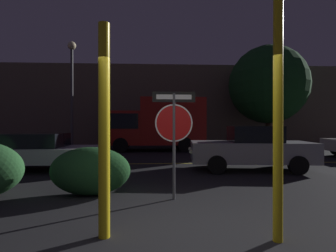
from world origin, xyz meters
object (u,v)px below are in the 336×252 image
(passing_car_3, at_px, (251,148))
(hedge_bush_2, at_px, (90,171))
(stop_sign, at_px, (174,123))
(yellow_pole_right, at_px, (278,108))
(delivery_truck, at_px, (153,123))
(tree_0, at_px, (268,85))
(yellow_pole_left, at_px, (104,130))
(passing_car_2, at_px, (41,151))
(street_lamp, at_px, (72,76))

(passing_car_3, bearing_deg, hedge_bush_2, 127.91)
(stop_sign, distance_m, yellow_pole_right, 2.41)
(delivery_truck, xyz_separation_m, tree_0, (7.82, 1.63, 2.66))
(yellow_pole_left, height_order, hedge_bush_2, yellow_pole_left)
(passing_car_2, bearing_deg, delivery_truck, 149.08)
(yellow_pole_left, relative_size, hedge_bush_2, 1.68)
(yellow_pole_left, height_order, tree_0, tree_0)
(stop_sign, bearing_deg, passing_car_2, 137.68)
(yellow_pole_left, distance_m, tree_0, 16.46)
(yellow_pole_right, xyz_separation_m, hedge_bush_2, (-3.09, 2.48, -1.25))
(yellow_pole_right, bearing_deg, street_lamp, 117.83)
(delivery_truck, bearing_deg, tree_0, -80.11)
(hedge_bush_2, distance_m, passing_car_2, 4.15)
(delivery_truck, height_order, street_lamp, street_lamp)
(yellow_pole_right, relative_size, tree_0, 0.51)
(yellow_pole_left, xyz_separation_m, passing_car_2, (-3.22, 5.55, -0.84))
(stop_sign, height_order, yellow_pole_left, yellow_pole_left)
(passing_car_2, bearing_deg, stop_sign, 48.37)
(stop_sign, relative_size, passing_car_3, 0.53)
(yellow_pole_right, height_order, passing_car_2, yellow_pole_right)
(stop_sign, relative_size, yellow_pole_left, 0.76)
(yellow_pole_left, distance_m, yellow_pole_right, 2.39)
(stop_sign, height_order, passing_car_2, stop_sign)
(stop_sign, bearing_deg, yellow_pole_right, -60.17)
(tree_0, bearing_deg, delivery_truck, -168.24)
(yellow_pole_right, height_order, delivery_truck, yellow_pole_right)
(delivery_truck, relative_size, street_lamp, 0.94)
(yellow_pole_right, height_order, street_lamp, street_lamp)
(passing_car_3, xyz_separation_m, tree_0, (4.42, 8.62, 3.56))
(yellow_pole_right, height_order, passing_car_3, yellow_pole_right)
(passing_car_2, distance_m, delivery_truck, 7.76)
(tree_0, bearing_deg, stop_sign, -121.44)
(stop_sign, height_order, yellow_pole_right, yellow_pole_right)
(passing_car_2, relative_size, street_lamp, 0.69)
(street_lamp, bearing_deg, tree_0, 7.15)
(stop_sign, relative_size, yellow_pole_right, 0.63)
(street_lamp, bearing_deg, yellow_pole_right, -62.17)
(hedge_bush_2, xyz_separation_m, passing_car_2, (-2.49, 3.32, 0.11))
(passing_car_3, bearing_deg, delivery_truck, 31.90)
(delivery_truck, distance_m, tree_0, 8.42)
(stop_sign, xyz_separation_m, yellow_pole_right, (1.25, -2.06, 0.18))
(passing_car_3, bearing_deg, yellow_pole_right, 168.81)
(passing_car_2, relative_size, passing_car_3, 1.05)
(stop_sign, bearing_deg, tree_0, 57.08)
(yellow_pole_left, bearing_deg, yellow_pole_right, -6.03)
(yellow_pole_right, relative_size, street_lamp, 0.55)
(yellow_pole_left, relative_size, passing_car_2, 0.66)
(yellow_pole_left, distance_m, delivery_truck, 12.22)
(tree_0, bearing_deg, hedge_bush_2, -128.39)
(hedge_bush_2, bearing_deg, yellow_pole_right, -38.79)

